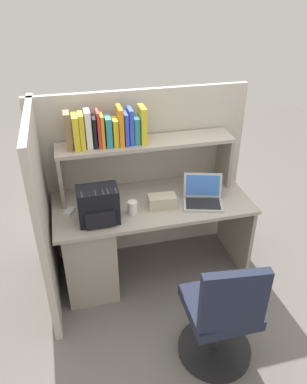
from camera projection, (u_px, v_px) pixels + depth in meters
ground_plane at (152, 269)px, 3.41m from camera, size 8.00×8.00×0.00m
desk at (107, 240)px, 3.12m from camera, size 1.60×0.70×0.73m
cubicle_partition_rear at (142, 175)px, 3.33m from camera, size 1.84×0.05×1.55m
cubicle_partition_left at (44, 214)px, 2.80m from camera, size 0.05×1.06×1.55m
overhead_hutch at (146, 152)px, 3.02m from camera, size 1.44×0.28×0.45m
reference_books_on_shelf at (106, 129)px, 2.84m from camera, size 0.61×0.18×0.30m
laptop at (203, 197)px, 3.00m from camera, size 0.37×0.34×0.22m
backpack at (98, 206)px, 2.74m from camera, size 0.30×0.23×0.28m
computer_mouse at (69, 212)px, 2.88m from camera, size 0.10×0.12×0.03m
paper_cup at (133, 207)px, 2.87m from camera, size 0.08×0.08×0.10m
tissue_box at (162, 201)px, 2.95m from camera, size 0.23×0.14×0.10m
office_chair at (221, 319)px, 2.43m from camera, size 0.52×0.52×0.93m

